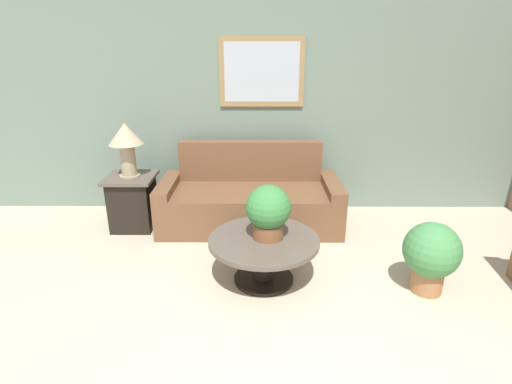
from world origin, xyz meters
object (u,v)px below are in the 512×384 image
object	(u,v)px
potted_plant_on_table	(268,211)
potted_plant_floor	(431,254)
side_table	(133,201)
coffee_table	(264,250)
couch_main	(250,201)
table_lamp	(126,141)

from	to	relation	value
potted_plant_on_table	potted_plant_floor	distance (m)	1.43
side_table	coffee_table	bearing A→B (deg)	-37.14
coffee_table	potted_plant_floor	bearing A→B (deg)	-6.32
potted_plant_on_table	potted_plant_floor	world-z (taller)	potted_plant_on_table
couch_main	side_table	xyz separation A→B (m)	(-1.36, -0.09, 0.02)
coffee_table	potted_plant_on_table	distance (m)	0.37
coffee_table	table_lamp	xyz separation A→B (m)	(-1.51, 1.14, 0.73)
couch_main	table_lamp	world-z (taller)	table_lamp
coffee_table	table_lamp	distance (m)	2.03
couch_main	coffee_table	xyz separation A→B (m)	(0.15, -1.23, 0.01)
coffee_table	side_table	size ratio (longest dim) A/B	1.57
table_lamp	coffee_table	bearing A→B (deg)	-37.14
table_lamp	potted_plant_floor	distance (m)	3.28
side_table	potted_plant_floor	bearing A→B (deg)	-23.92
side_table	couch_main	bearing A→B (deg)	3.59
coffee_table	side_table	world-z (taller)	side_table
side_table	potted_plant_floor	xyz separation A→B (m)	(2.93, -1.30, 0.04)
couch_main	side_table	distance (m)	1.36
potted_plant_on_table	couch_main	bearing A→B (deg)	98.72
table_lamp	potted_plant_floor	world-z (taller)	table_lamp
couch_main	potted_plant_on_table	bearing A→B (deg)	-81.28
potted_plant_on_table	coffee_table	bearing A→B (deg)	-144.64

